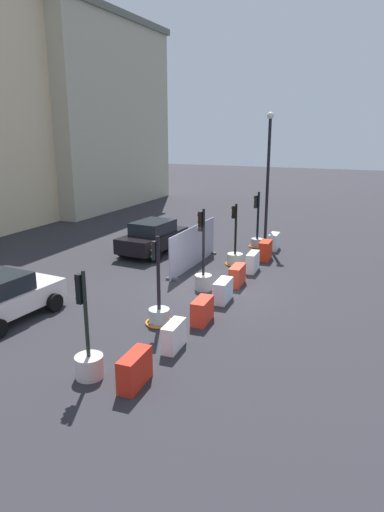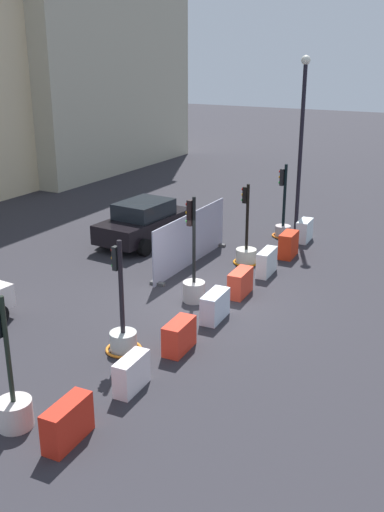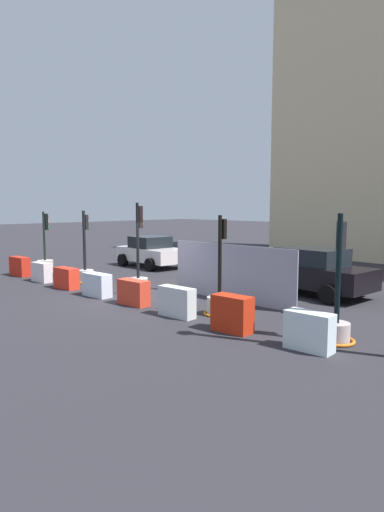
{
  "view_description": "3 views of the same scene",
  "coord_description": "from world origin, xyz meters",
  "px_view_note": "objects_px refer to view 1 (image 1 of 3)",
  "views": [
    {
      "loc": [
        -15.61,
        -5.99,
        6.0
      ],
      "look_at": [
        -1.48,
        0.14,
        1.72
      ],
      "focal_mm": 32.0,
      "sensor_mm": 36.0,
      "label": 1
    },
    {
      "loc": [
        -14.28,
        -7.35,
        7.05
      ],
      "look_at": [
        -0.27,
        0.23,
        1.47
      ],
      "focal_mm": 41.27,
      "sensor_mm": 36.0,
      "label": 2
    },
    {
      "loc": [
        11.81,
        -9.04,
        3.09
      ],
      "look_at": [
        2.28,
        0.49,
        1.54
      ],
      "focal_mm": 31.06,
      "sensor_mm": 36.0,
      "label": 3
    }
  ],
  "objects_px": {
    "traffic_light_3": "(235,256)",
    "construction_barrier_7": "(274,241)",
    "traffic_light_2": "(203,275)",
    "traffic_light_0": "(89,358)",
    "construction_barrier_3": "(223,291)",
    "car_black_sedan": "(153,237)",
    "street_lamp_post": "(268,168)",
    "construction_barrier_0": "(135,370)",
    "construction_barrier_5": "(253,262)",
    "car_white_van": "(3,297)",
    "traffic_light_1": "(159,311)",
    "construction_barrier_4": "(237,275)",
    "traffic_light_4": "(257,237)",
    "construction_barrier_2": "(202,311)",
    "construction_barrier_6": "(265,250)",
    "construction_barrier_1": "(174,336)"
  },
  "relations": [
    {
      "from": "traffic_light_4",
      "to": "construction_barrier_5",
      "type": "relative_size",
      "value": 2.53
    },
    {
      "from": "street_lamp_post",
      "to": "traffic_light_1",
      "type": "bearing_deg",
      "value": 178.75
    },
    {
      "from": "construction_barrier_4",
      "to": "construction_barrier_7",
      "type": "height_order",
      "value": "construction_barrier_7"
    },
    {
      "from": "construction_barrier_4",
      "to": "car_black_sedan",
      "type": "distance_m",
      "value": 6.22
    },
    {
      "from": "traffic_light_2",
      "to": "construction_barrier_5",
      "type": "distance_m",
      "value": 3.28
    },
    {
      "from": "construction_barrier_7",
      "to": "street_lamp_post",
      "type": "relative_size",
      "value": 0.15
    },
    {
      "from": "traffic_light_4",
      "to": "construction_barrier_5",
      "type": "bearing_deg",
      "value": -166.85
    },
    {
      "from": "construction_barrier_0",
      "to": "construction_barrier_7",
      "type": "relative_size",
      "value": 1.11
    },
    {
      "from": "construction_barrier_4",
      "to": "construction_barrier_3",
      "type": "bearing_deg",
      "value": -177.35
    },
    {
      "from": "construction_barrier_3",
      "to": "traffic_light_1",
      "type": "bearing_deg",
      "value": 156.07
    },
    {
      "from": "traffic_light_3",
      "to": "construction_barrier_5",
      "type": "relative_size",
      "value": 2.45
    },
    {
      "from": "traffic_light_2",
      "to": "construction_barrier_1",
      "type": "xyz_separation_m",
      "value": [
        -4.91,
        -1.1,
        -0.2
      ]
    },
    {
      "from": "traffic_light_1",
      "to": "construction_barrier_3",
      "type": "bearing_deg",
      "value": -23.93
    },
    {
      "from": "construction_barrier_4",
      "to": "construction_barrier_5",
      "type": "height_order",
      "value": "construction_barrier_5"
    },
    {
      "from": "construction_barrier_1",
      "to": "construction_barrier_4",
      "type": "distance_m",
      "value": 5.98
    },
    {
      "from": "construction_barrier_2",
      "to": "street_lamp_post",
      "type": "relative_size",
      "value": 0.16
    },
    {
      "from": "traffic_light_0",
      "to": "car_white_van",
      "type": "xyz_separation_m",
      "value": [
        1.95,
        4.73,
        0.24
      ]
    },
    {
      "from": "construction_barrier_0",
      "to": "street_lamp_post",
      "type": "height_order",
      "value": "street_lamp_post"
    },
    {
      "from": "construction_barrier_6",
      "to": "construction_barrier_3",
      "type": "bearing_deg",
      "value": -179.99
    },
    {
      "from": "construction_barrier_3",
      "to": "traffic_light_2",
      "type": "bearing_deg",
      "value": 53.15
    },
    {
      "from": "traffic_light_2",
      "to": "traffic_light_0",
      "type": "bearing_deg",
      "value": 178.52
    },
    {
      "from": "car_white_van",
      "to": "car_black_sedan",
      "type": "xyz_separation_m",
      "value": [
        9.29,
        -0.54,
        0.06
      ]
    },
    {
      "from": "traffic_light_0",
      "to": "construction_barrier_6",
      "type": "bearing_deg",
      "value": -6.07
    },
    {
      "from": "construction_barrier_0",
      "to": "traffic_light_1",
      "type": "bearing_deg",
      "value": 18.26
    },
    {
      "from": "construction_barrier_2",
      "to": "construction_barrier_6",
      "type": "height_order",
      "value": "construction_barrier_6"
    },
    {
      "from": "traffic_light_1",
      "to": "traffic_light_2",
      "type": "xyz_separation_m",
      "value": [
        3.54,
        -0.08,
        0.16
      ]
    },
    {
      "from": "traffic_light_1",
      "to": "construction_barrier_5",
      "type": "relative_size",
      "value": 2.5
    },
    {
      "from": "construction_barrier_3",
      "to": "construction_barrier_6",
      "type": "xyz_separation_m",
      "value": [
        5.96,
        0.0,
        0.06
      ]
    },
    {
      "from": "traffic_light_3",
      "to": "construction_barrier_7",
      "type": "xyz_separation_m",
      "value": [
        3.42,
        -0.99,
        0.01
      ]
    },
    {
      "from": "traffic_light_3",
      "to": "construction_barrier_5",
      "type": "height_order",
      "value": "traffic_light_3"
    },
    {
      "from": "traffic_light_2",
      "to": "car_white_van",
      "type": "xyz_separation_m",
      "value": [
        -5.18,
        4.91,
        0.16
      ]
    },
    {
      "from": "construction_barrier_2",
      "to": "construction_barrier_7",
      "type": "xyz_separation_m",
      "value": [
        10.06,
        0.1,
        0.03
      ]
    },
    {
      "from": "construction_barrier_0",
      "to": "traffic_light_2",
      "type": "bearing_deg",
      "value": 8.67
    },
    {
      "from": "traffic_light_3",
      "to": "traffic_light_0",
      "type": "bearing_deg",
      "value": 178.77
    },
    {
      "from": "traffic_light_3",
      "to": "construction_barrier_7",
      "type": "height_order",
      "value": "traffic_light_3"
    },
    {
      "from": "traffic_light_1",
      "to": "construction_barrier_4",
      "type": "distance_m",
      "value": 4.74
    },
    {
      "from": "traffic_light_3",
      "to": "construction_barrier_7",
      "type": "bearing_deg",
      "value": -16.09
    },
    {
      "from": "construction_barrier_0",
      "to": "street_lamp_post",
      "type": "relative_size",
      "value": 0.17
    },
    {
      "from": "construction_barrier_3",
      "to": "construction_barrier_5",
      "type": "height_order",
      "value": "construction_barrier_5"
    },
    {
      "from": "construction_barrier_3",
      "to": "car_black_sedan",
      "type": "height_order",
      "value": "car_black_sedan"
    },
    {
      "from": "construction_barrier_7",
      "to": "car_white_van",
      "type": "relative_size",
      "value": 0.26
    },
    {
      "from": "traffic_light_1",
      "to": "construction_barrier_0",
      "type": "bearing_deg",
      "value": -161.74
    },
    {
      "from": "traffic_light_1",
      "to": "traffic_light_4",
      "type": "distance_m",
      "value": 10.87
    },
    {
      "from": "construction_barrier_7",
      "to": "car_black_sedan",
      "type": "distance_m",
      "value": 6.24
    },
    {
      "from": "traffic_light_1",
      "to": "street_lamp_post",
      "type": "bearing_deg",
      "value": -1.25
    },
    {
      "from": "traffic_light_1",
      "to": "traffic_light_4",
      "type": "height_order",
      "value": "traffic_light_4"
    },
    {
      "from": "construction_barrier_1",
      "to": "construction_barrier_2",
      "type": "bearing_deg",
      "value": -0.94
    },
    {
      "from": "traffic_light_0",
      "to": "street_lamp_post",
      "type": "distance_m",
      "value": 16.22
    },
    {
      "from": "construction_barrier_0",
      "to": "construction_barrier_6",
      "type": "relative_size",
      "value": 1.13
    },
    {
      "from": "construction_barrier_3",
      "to": "street_lamp_post",
      "type": "height_order",
      "value": "street_lamp_post"
    }
  ]
}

